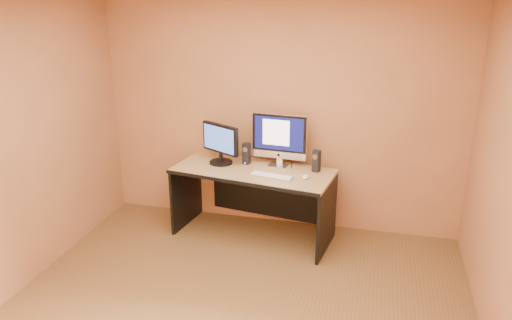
% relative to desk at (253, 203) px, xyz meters
% --- Properties ---
extents(walls, '(4.00, 4.00, 2.60)m').
position_rel_desk_xyz_m(walls, '(0.19, -1.56, 0.91)').
color(walls, '#A46542').
rests_on(walls, ground).
extents(desk, '(1.77, 0.98, 0.78)m').
position_rel_desk_xyz_m(desk, '(0.00, 0.00, 0.00)').
color(desk, '#A88254').
rests_on(desk, ground).
extents(imac, '(0.61, 0.26, 0.58)m').
position_rel_desk_xyz_m(imac, '(0.23, 0.19, 0.68)').
color(imac, silver).
rests_on(imac, desk).
extents(second_monitor, '(0.56, 0.46, 0.44)m').
position_rel_desk_xyz_m(second_monitor, '(-0.39, 0.11, 0.61)').
color(second_monitor, black).
rests_on(second_monitor, desk).
extents(speaker_left, '(0.08, 0.09, 0.23)m').
position_rel_desk_xyz_m(speaker_left, '(-0.12, 0.17, 0.50)').
color(speaker_left, black).
rests_on(speaker_left, desk).
extents(speaker_right, '(0.09, 0.09, 0.23)m').
position_rel_desk_xyz_m(speaker_right, '(0.66, 0.11, 0.50)').
color(speaker_right, black).
rests_on(speaker_right, desk).
extents(keyboard, '(0.47, 0.20, 0.02)m').
position_rel_desk_xyz_m(keyboard, '(0.23, -0.15, 0.40)').
color(keyboard, silver).
rests_on(keyboard, desk).
extents(mouse, '(0.06, 0.11, 0.04)m').
position_rel_desk_xyz_m(mouse, '(0.58, -0.12, 0.41)').
color(mouse, white).
rests_on(mouse, desk).
extents(cable_a, '(0.05, 0.23, 0.01)m').
position_rel_desk_xyz_m(cable_a, '(0.37, 0.27, 0.39)').
color(cable_a, black).
rests_on(cable_a, desk).
extents(cable_b, '(0.13, 0.15, 0.01)m').
position_rel_desk_xyz_m(cable_b, '(0.26, 0.29, 0.39)').
color(cable_b, black).
rests_on(cable_b, desk).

